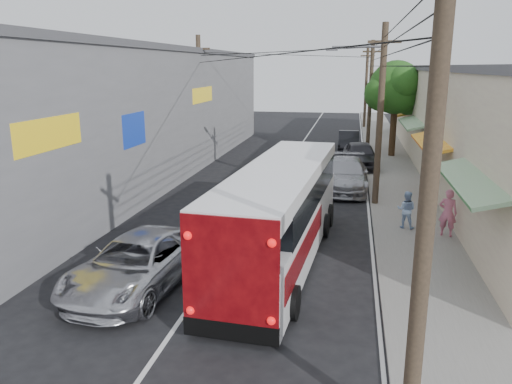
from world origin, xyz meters
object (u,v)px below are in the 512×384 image
Objects in this scene: parked_suv at (346,175)px; pedestrian_far at (406,210)px; coach_bus at (281,212)px; parked_car_far at (349,141)px; jeepney at (137,263)px; parked_car_mid at (360,155)px; pedestrian_near at (448,213)px.

parked_suv reaches higher than pedestrian_far.
parked_suv is 6.70m from pedestrian_far.
coach_bus is 22.97m from parked_car_far.
parked_suv is at bearing 73.30° from jeepney.
parked_car_mid is 2.72× the size of pedestrian_near.
parked_suv is at bearing 83.01° from coach_bus.
parked_car_mid reaches higher than parked_suv.
parked_car_far is 19.19m from pedestrian_far.
parked_car_mid is at bearing -57.89° from pedestrian_near.
parked_car_far is at bearing 88.94° from coach_bus.
jeepney reaches higher than parked_car_far.
pedestrian_near is (3.00, -12.82, 0.19)m from parked_car_mid.
coach_bus reaches higher than parked_car_far.
coach_bus is 2.03× the size of jeepney.
parked_car_mid is 13.17m from pedestrian_near.
coach_bus is at bearing 47.86° from pedestrian_near.
pedestrian_near reaches higher than parked_car_far.
pedestrian_near is at bearing -61.03° from parked_suv.
jeepney is at bearing -102.93° from parked_car_far.
parked_suv is at bearing -90.68° from parked_car_far.
coach_bus is 4.82m from jeepney.
jeepney is at bearing 51.93° from pedestrian_near.
parked_suv is 12.79m from parked_car_far.
parked_suv is 5.94m from parked_car_mid.
parked_car_mid is at bearing 77.86° from jeepney.
pedestrian_far is at bearing 46.84° from jeepney.
coach_bus is 5.82m from pedestrian_far.
pedestrian_far reaches higher than jeepney.
parked_car_mid is 12.24m from pedestrian_far.
jeepney is (-3.71, -2.96, -0.87)m from coach_bus.
pedestrian_near is at bearing -79.78° from parked_car_far.
coach_bus is 2.30× the size of parked_car_mid.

